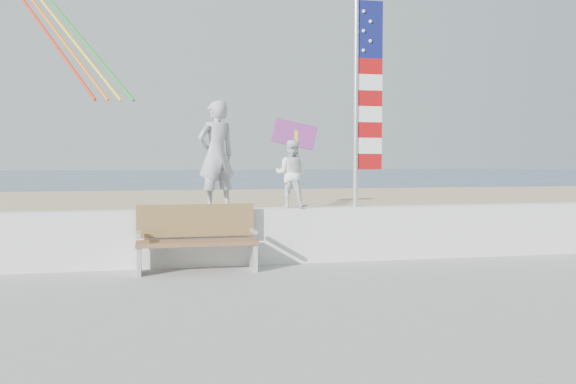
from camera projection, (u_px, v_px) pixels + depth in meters
name	position (u px, v px, depth m)	size (l,w,h in m)	color
ground	(302.00, 301.00, 8.03)	(220.00, 220.00, 0.00)	#324964
sand	(226.00, 226.00, 16.82)	(90.00, 40.00, 0.08)	tan
seawall	(273.00, 235.00, 9.95)	(30.00, 0.35, 0.90)	silver
adult	(216.00, 155.00, 9.69)	(0.63, 0.41, 1.73)	#A0A0A6
child	(291.00, 174.00, 9.96)	(0.54, 0.42, 1.11)	white
bench	(197.00, 237.00, 9.24)	(1.80, 0.57, 1.00)	brown
flag	(363.00, 92.00, 10.15)	(0.50, 0.08, 3.50)	white
parafoil_kite	(295.00, 135.00, 12.69)	(0.98, 0.33, 0.66)	red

